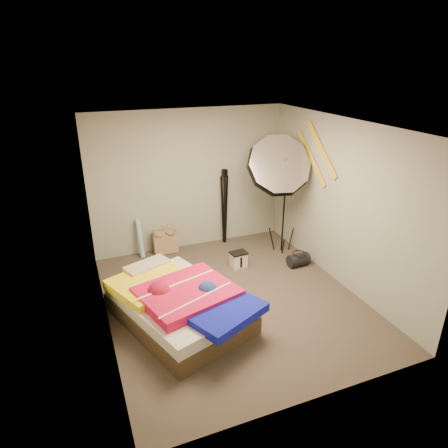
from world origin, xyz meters
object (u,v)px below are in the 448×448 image
camera_case (238,260)px  duffel_bag (298,260)px  bed (179,303)px  photo_umbrella (278,167)px  tote_bag (166,242)px  camera_tripod (225,202)px  wrapping_roll (140,238)px

camera_case → duffel_bag: size_ratio=0.71×
bed → photo_umbrella: 2.79m
tote_bag → duffel_bag: tote_bag is taller
tote_bag → bed: bed is taller
photo_umbrella → duffel_bag: bearing=-70.8°
camera_case → photo_umbrella: 1.68m
duffel_bag → photo_umbrella: 1.60m
tote_bag → camera_case: 1.40m
camera_case → duffel_bag: 1.02m
tote_bag → camera_tripod: (1.15, 0.03, 0.61)m
wrapping_roll → camera_case: 1.76m
tote_bag → wrapping_roll: wrapping_roll is taller
duffel_bag → camera_tripod: size_ratio=0.25×
duffel_bag → camera_tripod: bearing=118.5°
wrapping_roll → bed: size_ratio=0.32×
duffel_bag → tote_bag: bearing=143.6°
wrapping_roll → bed: 2.06m
camera_case → camera_tripod: (0.15, 1.00, 0.69)m
bed → camera_tripod: size_ratio=1.53×
tote_bag → bed: bearing=-98.8°
wrapping_roll → bed: (0.12, -2.05, -0.08)m
camera_case → bed: bed is taller
wrapping_roll → tote_bag: bearing=-3.0°
camera_case → duffel_bag: (0.96, -0.33, -0.02)m
duffel_bag → camera_case: bearing=158.0°
camera_case → tote_bag: bearing=131.6°
tote_bag → duffel_bag: bearing=-33.5°
camera_case → duffel_bag: camera_case is taller
duffel_bag → camera_tripod: camera_tripod is taller
bed → camera_tripod: bearing=54.5°
bed → photo_umbrella: (2.09, 1.26, 1.34)m
duffel_bag → photo_umbrella: photo_umbrella is taller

